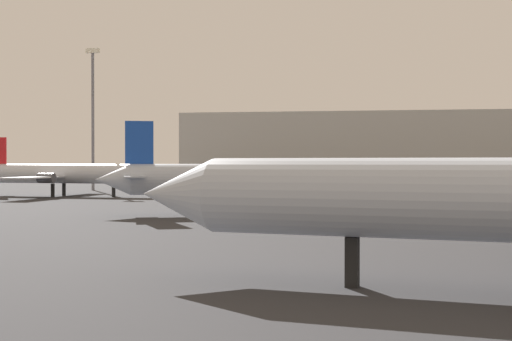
# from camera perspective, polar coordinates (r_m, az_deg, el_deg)

# --- Properties ---
(airplane_distant) EXTENTS (28.70, 22.72, 8.54)m
(airplane_distant) POSITION_cam_1_polar(r_m,az_deg,el_deg) (60.48, -0.08, -0.76)
(airplane_distant) COLOR #B2BCCC
(airplane_distant) RESTS_ON ground_plane
(airplane_far_left) EXTENTS (29.37, 22.79, 8.51)m
(airplane_far_left) POSITION_cam_1_polar(r_m,az_deg,el_deg) (96.71, -16.45, -0.27)
(airplane_far_left) COLOR silver
(airplane_far_left) RESTS_ON ground_plane
(light_mast_left) EXTENTS (2.40, 0.50, 24.70)m
(light_mast_left) POSITION_cam_1_polar(r_m,az_deg,el_deg) (117.10, -14.10, 5.00)
(light_mast_left) COLOR slate
(light_mast_left) RESTS_ON ground_plane
(terminal_building) EXTENTS (94.55, 25.72, 14.53)m
(terminal_building) POSITION_cam_1_polar(r_m,az_deg,el_deg) (136.53, 14.27, 1.70)
(terminal_building) COLOR #B7B7B2
(terminal_building) RESTS_ON ground_plane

